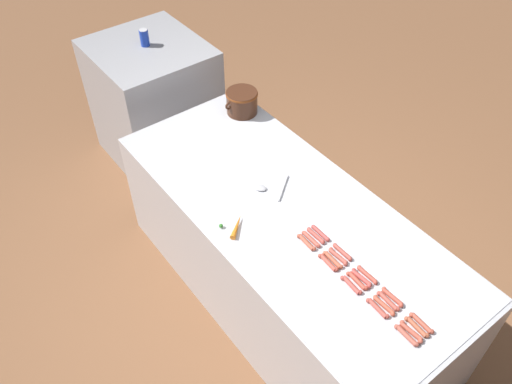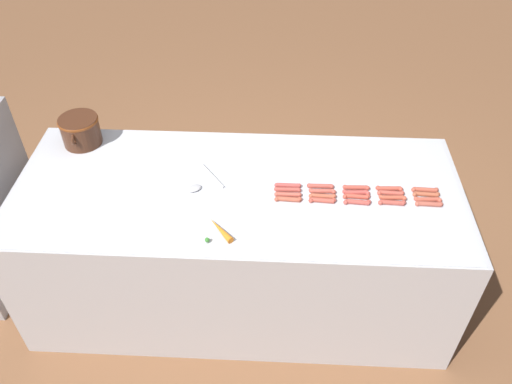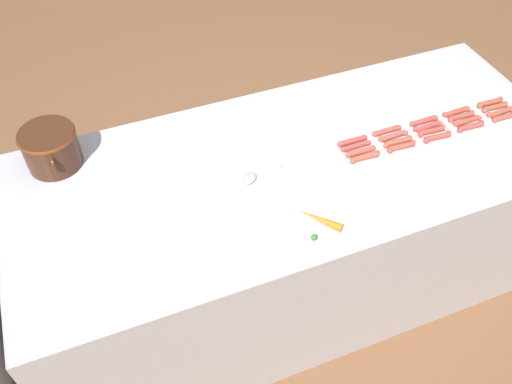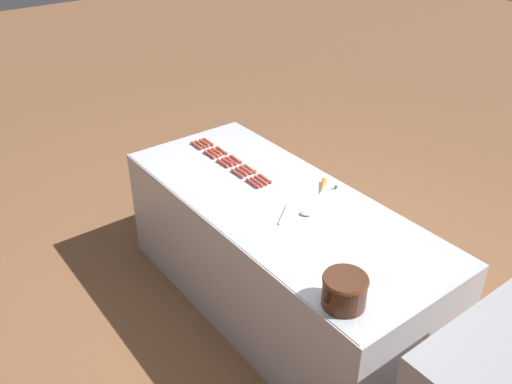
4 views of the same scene
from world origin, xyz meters
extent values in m
plane|color=brown|center=(0.00, 0.00, 0.00)|extent=(20.00, 20.00, 0.00)
cube|color=#BCBCC1|center=(0.00, 0.00, 0.42)|extent=(0.95, 2.27, 0.83)
cube|color=silver|center=(0.00, 0.00, 0.83)|extent=(0.93, 2.23, 0.00)
cube|color=#A0A0A4|center=(0.11, 1.78, 0.50)|extent=(0.80, 0.85, 1.01)
cylinder|color=#AB5040|center=(-0.09, -0.94, 0.85)|extent=(0.03, 0.11, 0.02)
sphere|color=#AB5040|center=(-0.08, -0.99, 0.85)|extent=(0.02, 0.02, 0.02)
sphere|color=#AB5040|center=(-0.09, -0.88, 0.85)|extent=(0.02, 0.02, 0.02)
cylinder|color=#AD473C|center=(-0.09, -0.76, 0.85)|extent=(0.03, 0.11, 0.02)
sphere|color=#AD473C|center=(-0.08, -0.81, 0.85)|extent=(0.02, 0.02, 0.02)
sphere|color=#AD473C|center=(-0.09, -0.70, 0.85)|extent=(0.02, 0.02, 0.02)
cylinder|color=#B3463D|center=(-0.09, -0.59, 0.85)|extent=(0.03, 0.11, 0.02)
sphere|color=#B3463D|center=(-0.09, -0.65, 0.85)|extent=(0.02, 0.02, 0.02)
sphere|color=#B3463D|center=(-0.09, -0.53, 0.85)|extent=(0.02, 0.02, 0.02)
cylinder|color=#B64A3B|center=(-0.09, -0.42, 0.85)|extent=(0.03, 0.11, 0.02)
sphere|color=#B64A3B|center=(-0.08, -0.48, 0.85)|extent=(0.02, 0.02, 0.02)
sphere|color=#B64A3B|center=(-0.09, -0.37, 0.85)|extent=(0.02, 0.02, 0.02)
cylinder|color=#B04F3A|center=(-0.09, -0.26, 0.85)|extent=(0.03, 0.11, 0.02)
sphere|color=#B04F3A|center=(-0.08, -0.31, 0.85)|extent=(0.02, 0.02, 0.02)
sphere|color=#B04F3A|center=(-0.09, -0.20, 0.85)|extent=(0.02, 0.02, 0.02)
cylinder|color=#B54F3C|center=(-0.05, -0.94, 0.85)|extent=(0.03, 0.11, 0.02)
sphere|color=#B54F3C|center=(-0.06, -0.99, 0.85)|extent=(0.02, 0.02, 0.02)
sphere|color=#B54F3C|center=(-0.05, -0.88, 0.85)|extent=(0.02, 0.02, 0.02)
cylinder|color=#B94F38|center=(-0.05, -0.77, 0.85)|extent=(0.03, 0.11, 0.02)
sphere|color=#B94F38|center=(-0.05, -0.82, 0.85)|extent=(0.02, 0.02, 0.02)
sphere|color=#B94F38|center=(-0.05, -0.71, 0.85)|extent=(0.02, 0.02, 0.02)
cylinder|color=#B94938|center=(-0.05, -0.59, 0.85)|extent=(0.03, 0.11, 0.02)
sphere|color=#B94938|center=(-0.05, -0.65, 0.85)|extent=(0.02, 0.02, 0.02)
sphere|color=#B94938|center=(-0.05, -0.53, 0.85)|extent=(0.02, 0.02, 0.02)
cylinder|color=#B0533A|center=(-0.06, -0.42, 0.85)|extent=(0.03, 0.11, 0.02)
sphere|color=#B0533A|center=(-0.05, -0.48, 0.85)|extent=(0.02, 0.02, 0.02)
sphere|color=#B0533A|center=(-0.06, -0.37, 0.85)|extent=(0.02, 0.02, 0.02)
cylinder|color=#B75041|center=(-0.05, -0.25, 0.85)|extent=(0.03, 0.11, 0.02)
sphere|color=#B75041|center=(-0.05, -0.31, 0.85)|extent=(0.02, 0.02, 0.02)
sphere|color=#B75041|center=(-0.05, -0.20, 0.85)|extent=(0.02, 0.02, 0.02)
cylinder|color=#AB5338|center=(-0.02, -0.93, 0.85)|extent=(0.03, 0.11, 0.02)
sphere|color=#AB5338|center=(-0.01, -0.99, 0.85)|extent=(0.02, 0.02, 0.02)
sphere|color=#AB5338|center=(-0.02, -0.88, 0.85)|extent=(0.02, 0.02, 0.02)
cylinder|color=#B34C3E|center=(-0.02, -0.76, 0.85)|extent=(0.03, 0.11, 0.02)
sphere|color=#B34C3E|center=(-0.01, -0.82, 0.85)|extent=(0.02, 0.02, 0.02)
sphere|color=#B34C3E|center=(-0.02, -0.71, 0.85)|extent=(0.02, 0.02, 0.02)
cylinder|color=#B7453E|center=(-0.02, -0.59, 0.85)|extent=(0.03, 0.11, 0.02)
sphere|color=#B7453E|center=(-0.02, -0.65, 0.85)|extent=(0.02, 0.02, 0.02)
sphere|color=#B7453E|center=(-0.02, -0.53, 0.85)|extent=(0.02, 0.02, 0.02)
cylinder|color=#B04D40|center=(-0.02, -0.42, 0.85)|extent=(0.03, 0.11, 0.02)
sphere|color=#B04D40|center=(-0.02, -0.48, 0.85)|extent=(0.02, 0.02, 0.02)
sphere|color=#B04D40|center=(-0.02, -0.37, 0.85)|extent=(0.02, 0.02, 0.02)
cylinder|color=#AF473D|center=(-0.02, -0.25, 0.85)|extent=(0.03, 0.11, 0.02)
sphere|color=#AF473D|center=(-0.02, -0.31, 0.85)|extent=(0.02, 0.02, 0.02)
sphere|color=#AF473D|center=(-0.01, -0.20, 0.85)|extent=(0.02, 0.02, 0.02)
cylinder|color=#B24E3B|center=(0.02, -0.94, 0.85)|extent=(0.03, 0.11, 0.02)
sphere|color=#B24E3B|center=(0.02, -0.99, 0.85)|extent=(0.02, 0.02, 0.02)
sphere|color=#B24E3B|center=(0.01, -0.88, 0.85)|extent=(0.02, 0.02, 0.02)
cylinder|color=#B64939|center=(0.02, -0.76, 0.85)|extent=(0.03, 0.11, 0.02)
sphere|color=#B64939|center=(0.01, -0.82, 0.85)|extent=(0.02, 0.02, 0.02)
sphere|color=#B64939|center=(0.02, -0.70, 0.85)|extent=(0.02, 0.02, 0.02)
cylinder|color=#B24739|center=(0.02, -0.59, 0.85)|extent=(0.03, 0.11, 0.02)
sphere|color=#B24739|center=(0.01, -0.65, 0.85)|extent=(0.02, 0.02, 0.02)
sphere|color=#B24739|center=(0.02, -0.54, 0.85)|extent=(0.02, 0.02, 0.02)
cylinder|color=#AF4B40|center=(0.02, -0.42, 0.85)|extent=(0.03, 0.11, 0.02)
sphere|color=#AF4B40|center=(0.02, -0.47, 0.85)|extent=(0.02, 0.02, 0.02)
sphere|color=#AF4B40|center=(0.02, -0.36, 0.85)|extent=(0.02, 0.02, 0.02)
cylinder|color=#B04641|center=(0.02, -0.25, 0.85)|extent=(0.02, 0.11, 0.02)
sphere|color=#B04641|center=(0.02, -0.31, 0.85)|extent=(0.02, 0.02, 0.02)
sphere|color=#B04641|center=(0.02, -0.20, 0.85)|extent=(0.02, 0.02, 0.02)
cylinder|color=#472616|center=(0.34, 0.89, 0.92)|extent=(0.21, 0.21, 0.16)
torus|color=brown|center=(0.34, 0.89, 0.98)|extent=(0.22, 0.22, 0.03)
torus|color=#472616|center=(0.23, 0.89, 0.93)|extent=(0.06, 0.01, 0.06)
torus|color=#472616|center=(0.44, 0.89, 0.93)|extent=(0.06, 0.01, 0.06)
cylinder|color=#B7B7BC|center=(0.08, 0.13, 0.84)|extent=(0.18, 0.14, 0.01)
ellipsoid|color=#B7B7BC|center=(-0.03, 0.21, 0.84)|extent=(0.08, 0.09, 0.02)
cone|color=orange|center=(-0.31, 0.05, 0.85)|extent=(0.15, 0.13, 0.03)
sphere|color=#387F2D|center=(-0.38, 0.11, 0.85)|extent=(0.02, 0.02, 0.02)
cylinder|color=#1938B2|center=(0.12, 1.79, 1.07)|extent=(0.07, 0.07, 0.12)
cylinder|color=silver|center=(0.12, 1.79, 1.13)|extent=(0.06, 0.06, 0.00)
camera|label=1|loc=(-1.35, -1.47, 2.94)|focal=36.39mm
camera|label=2|loc=(-1.93, -0.19, 2.56)|focal=36.22mm
camera|label=3|loc=(-1.36, 0.71, 2.33)|focal=37.93mm
camera|label=4|loc=(1.82, 2.17, 2.62)|focal=38.31mm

